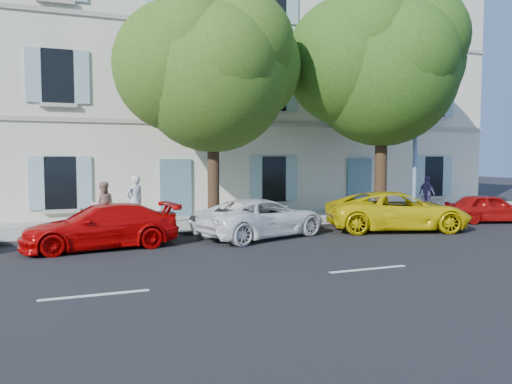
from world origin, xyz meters
name	(u,v)px	position (x,y,z in m)	size (l,w,h in m)	color
ground	(293,242)	(0.00, 0.00, 0.00)	(90.00, 90.00, 0.00)	black
sidewalk	(244,222)	(0.00, 4.45, 0.07)	(36.00, 4.50, 0.15)	#A09E96
kerb	(265,229)	(0.00, 2.28, 0.08)	(36.00, 0.16, 0.16)	#9E998E
building	(204,87)	(0.00, 10.20, 6.00)	(28.00, 7.00, 12.00)	beige
car_red_coupe	(101,226)	(-5.54, 0.98, 0.63)	(1.75, 4.32, 1.25)	#B70505
car_white_coupe	(261,218)	(-0.59, 1.16, 0.62)	(2.07, 4.50, 1.25)	white
car_yellow_supercar	(398,211)	(4.43, 0.81, 0.69)	(2.28, 4.94, 1.37)	#D9BF09
car_red_hatchback	(489,208)	(9.11, 1.27, 0.57)	(1.34, 3.33, 1.13)	#9C0B09
tree_left	(213,76)	(-1.68, 2.88, 5.31)	(5.17, 5.17, 8.01)	#3A2819
tree_right	(382,72)	(5.17, 2.90, 5.88)	(5.80, 5.80, 8.94)	#3A2819
street_lamp	(419,95)	(6.74, 2.66, 5.05)	(0.40, 1.85, 8.64)	#7293BF
pedestrian_a	(135,202)	(-4.23, 3.74, 1.05)	(0.66, 0.43, 1.80)	silver
pedestrian_b	(103,205)	(-5.27, 3.84, 0.96)	(0.78, 0.61, 1.61)	tan
pedestrian_c	(427,194)	(8.41, 4.03, 0.95)	(0.94, 0.39, 1.61)	#524986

